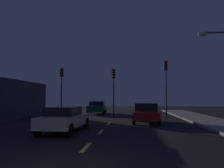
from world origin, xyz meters
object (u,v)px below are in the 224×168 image
Objects in this scene: traffic_signal_left at (61,82)px; car_stopped_ahead at (146,113)px; traffic_signal_right at (166,78)px; car_adjacent_lane at (65,119)px; traffic_signal_center at (114,83)px; car_oncoming_far at (97,107)px.

traffic_signal_left is 9.81m from car_stopped_ahead.
car_adjacent_lane is (-6.86, -9.74, -3.06)m from traffic_signal_right.
traffic_signal_left reaches higher than car_adjacent_lane.
traffic_signal_center is at bearing -179.98° from traffic_signal_right.
traffic_signal_right is (10.30, 0.00, 0.34)m from traffic_signal_left.
traffic_signal_right is at bearing 54.83° from car_adjacent_lane.
car_adjacent_lane is (3.44, -9.74, -2.72)m from traffic_signal_left.
traffic_signal_left is 1.04× the size of traffic_signal_center.
car_stopped_ahead is 10.31m from car_oncoming_far.
traffic_signal_right reaches higher than traffic_signal_center.
traffic_signal_center is at bearing 79.45° from car_adjacent_lane.
car_oncoming_far is (-0.47, 13.82, 0.06)m from car_adjacent_lane.
traffic_signal_left is 1.16× the size of car_adjacent_lane.
traffic_signal_center is 5.07m from traffic_signal_right.
traffic_signal_right is 6.15m from car_stopped_ahead.
traffic_signal_left is at bearing 180.00° from traffic_signal_center.
traffic_signal_left reaches higher than car_oncoming_far.
car_oncoming_far is (2.97, 4.08, -2.66)m from traffic_signal_left.
car_stopped_ahead is at bearing -60.26° from car_oncoming_far.
traffic_signal_center is 6.18m from car_stopped_ahead.
traffic_signal_center is at bearing 120.18° from car_stopped_ahead.
traffic_signal_center reaches higher than car_adjacent_lane.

